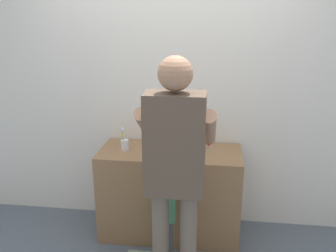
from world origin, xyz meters
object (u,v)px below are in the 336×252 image
at_px(child_toddler, 164,207).
at_px(adult_parent, 175,158).
at_px(soap_bottle, 203,142).

distance_m(child_toddler, adult_parent, 0.65).
relative_size(soap_bottle, child_toddler, 0.20).
bearing_deg(adult_parent, child_toddler, 111.18).
bearing_deg(soap_bottle, adult_parent, -101.35).
height_order(soap_bottle, child_toddler, soap_bottle).
bearing_deg(child_toddler, soap_bottle, 59.75).
xyz_separation_m(child_toddler, adult_parent, (0.12, -0.31, 0.56)).
distance_m(soap_bottle, child_toddler, 0.68).
relative_size(soap_bottle, adult_parent, 0.10).
relative_size(child_toddler, adult_parent, 0.47).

